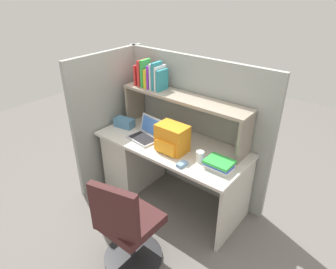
# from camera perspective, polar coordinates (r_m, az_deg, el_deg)

# --- Properties ---
(ground_plane) EXTENTS (8.00, 8.00, 0.00)m
(ground_plane) POSITION_cam_1_polar(r_m,az_deg,el_deg) (3.44, 0.54, -12.25)
(ground_plane) COLOR slate
(desk) EXTENTS (1.60, 0.70, 0.73)m
(desk) POSITION_cam_1_polar(r_m,az_deg,el_deg) (3.40, -4.59, -4.34)
(desk) COLOR beige
(desk) RESTS_ON ground_plane
(cubicle_partition_rear) EXTENTS (1.84, 0.05, 1.55)m
(cubicle_partition_rear) POSITION_cam_1_polar(r_m,az_deg,el_deg) (3.27, 4.75, 1.63)
(cubicle_partition_rear) COLOR #939991
(cubicle_partition_rear) RESTS_ON ground_plane
(cubicle_partition_left) EXTENTS (0.05, 1.06, 1.55)m
(cubicle_partition_left) POSITION_cam_1_polar(r_m,az_deg,el_deg) (3.50, -10.92, 3.07)
(cubicle_partition_left) COLOR #939991
(cubicle_partition_left) RESTS_ON ground_plane
(overhead_hutch) EXTENTS (1.44, 0.28, 0.45)m
(overhead_hutch) POSITION_cam_1_polar(r_m,az_deg,el_deg) (3.00, 3.01, 5.67)
(overhead_hutch) COLOR gray
(overhead_hutch) RESTS_ON desk
(reference_books_on_shelf) EXTENTS (0.36, 0.18, 0.29)m
(reference_books_on_shelf) POSITION_cam_1_polar(r_m,az_deg,el_deg) (3.19, -3.34, 11.32)
(reference_books_on_shelf) COLOR red
(reference_books_on_shelf) RESTS_ON overhead_hutch
(laptop) EXTENTS (0.34, 0.29, 0.22)m
(laptop) POSITION_cam_1_polar(r_m,az_deg,el_deg) (3.09, -4.24, 0.14)
(laptop) COLOR #B7BABF
(laptop) RESTS_ON desk
(backpack) EXTENTS (0.30, 0.22, 0.27)m
(backpack) POSITION_cam_1_polar(r_m,az_deg,el_deg) (2.83, 0.76, -0.79)
(backpack) COLOR orange
(backpack) RESTS_ON desk
(computer_mouse) EXTENTS (0.07, 0.11, 0.03)m
(computer_mouse) POSITION_cam_1_polar(r_m,az_deg,el_deg) (2.66, 2.75, -5.78)
(computer_mouse) COLOR #7299C6
(computer_mouse) RESTS_ON desk
(paper_cup) EXTENTS (0.08, 0.08, 0.10)m
(paper_cup) POSITION_cam_1_polar(r_m,az_deg,el_deg) (2.73, 6.23, -4.21)
(paper_cup) COLOR white
(paper_cup) RESTS_ON desk
(tissue_box) EXTENTS (0.24, 0.15, 0.10)m
(tissue_box) POSITION_cam_1_polar(r_m,az_deg,el_deg) (3.36, -8.47, 2.29)
(tissue_box) COLOR teal
(tissue_box) RESTS_ON desk
(desk_book_stack) EXTENTS (0.25, 0.19, 0.08)m
(desk_book_stack) POSITION_cam_1_polar(r_m,az_deg,el_deg) (2.65, 9.89, -5.70)
(desk_book_stack) COLOR white
(desk_book_stack) RESTS_ON desk
(office_chair) EXTENTS (0.52, 0.53, 0.93)m
(office_chair) POSITION_cam_1_polar(r_m,az_deg,el_deg) (2.57, -7.87, -17.92)
(office_chair) COLOR black
(office_chair) RESTS_ON ground_plane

